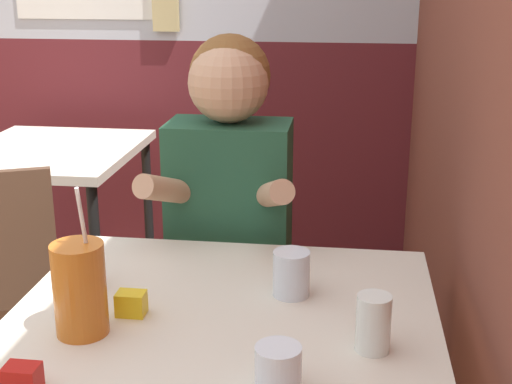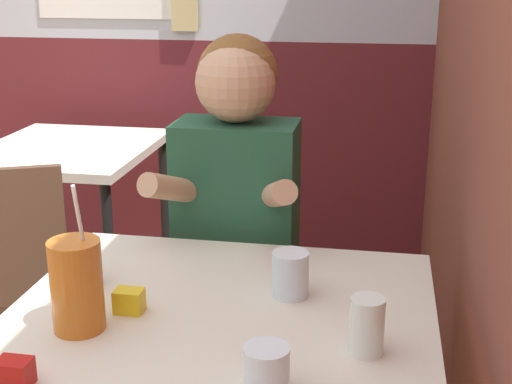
# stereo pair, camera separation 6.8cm
# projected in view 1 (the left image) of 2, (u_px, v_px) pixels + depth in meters

# --- Properties ---
(main_table) EXTENTS (0.90, 0.83, 0.73)m
(main_table) POSITION_uv_depth(u_px,v_px,m) (222.00, 346.00, 1.50)
(main_table) COLOR beige
(main_table) RESTS_ON ground_plane
(background_table) EXTENTS (0.67, 0.76, 0.73)m
(background_table) POSITION_uv_depth(u_px,v_px,m) (52.00, 169.00, 2.89)
(background_table) COLOR beige
(background_table) RESTS_ON ground_plane
(person_seated) EXTENTS (0.42, 0.42, 1.25)m
(person_seated) POSITION_uv_depth(u_px,v_px,m) (230.00, 239.00, 2.05)
(person_seated) COLOR #235138
(person_seated) RESTS_ON ground_plane
(cocktail_pitcher) EXTENTS (0.10, 0.10, 0.31)m
(cocktail_pitcher) POSITION_uv_depth(u_px,v_px,m) (80.00, 289.00, 1.39)
(cocktail_pitcher) COLOR #C6661E
(cocktail_pitcher) RESTS_ON main_table
(glass_near_pitcher) EXTENTS (0.08, 0.08, 0.09)m
(glass_near_pitcher) POSITION_uv_depth(u_px,v_px,m) (278.00, 370.00, 1.21)
(glass_near_pitcher) COLOR silver
(glass_near_pitcher) RESTS_ON main_table
(glass_center) EXTENTS (0.07, 0.07, 0.11)m
(glass_center) POSITION_uv_depth(u_px,v_px,m) (373.00, 323.00, 1.34)
(glass_center) COLOR silver
(glass_center) RESTS_ON main_table
(glass_far_side) EXTENTS (0.07, 0.07, 0.11)m
(glass_far_side) POSITION_uv_depth(u_px,v_px,m) (83.00, 266.00, 1.60)
(glass_far_side) COLOR silver
(glass_far_side) RESTS_ON main_table
(glass_by_brick) EXTENTS (0.08, 0.08, 0.10)m
(glass_by_brick) POSITION_uv_depth(u_px,v_px,m) (291.00, 274.00, 1.57)
(glass_by_brick) COLOR silver
(glass_by_brick) RESTS_ON main_table
(condiment_ketchup) EXTENTS (0.06, 0.04, 0.05)m
(condiment_ketchup) POSITION_uv_depth(u_px,v_px,m) (22.00, 379.00, 1.21)
(condiment_ketchup) COLOR #B7140F
(condiment_ketchup) RESTS_ON main_table
(condiment_mustard) EXTENTS (0.06, 0.04, 0.05)m
(condiment_mustard) POSITION_uv_depth(u_px,v_px,m) (131.00, 303.00, 1.49)
(condiment_mustard) COLOR yellow
(condiment_mustard) RESTS_ON main_table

